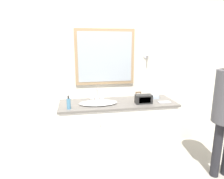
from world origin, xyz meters
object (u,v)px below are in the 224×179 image
at_px(soap_bottle, 69,104).
at_px(sink_basin, 98,103).
at_px(appliance_box, 144,99).
at_px(picture_frame, 138,96).

bearing_deg(soap_bottle, sink_basin, 21.21).
height_order(soap_bottle, appliance_box, soap_bottle).
bearing_deg(appliance_box, picture_frame, 92.76).
bearing_deg(sink_basin, picture_frame, 11.46).
xyz_separation_m(soap_bottle, picture_frame, (1.06, 0.29, -0.02)).
relative_size(appliance_box, picture_frame, 2.04).
xyz_separation_m(sink_basin, soap_bottle, (-0.41, -0.16, 0.06)).
bearing_deg(picture_frame, sink_basin, -168.54).
bearing_deg(sink_basin, soap_bottle, -158.79).
height_order(sink_basin, soap_bottle, sink_basin).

